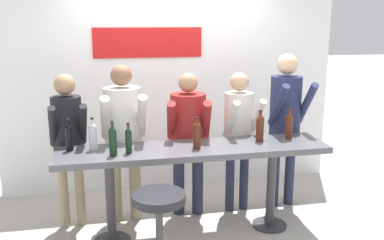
# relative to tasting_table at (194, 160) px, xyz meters

# --- Properties ---
(ground_plane) EXTENTS (40.00, 40.00, 0.00)m
(ground_plane) POSITION_rel_tasting_table_xyz_m (-0.00, 0.00, -0.79)
(ground_plane) COLOR #B2ADA3
(back_wall) EXTENTS (4.25, 0.12, 2.74)m
(back_wall) POSITION_rel_tasting_table_xyz_m (-0.00, 1.41, 0.58)
(back_wall) COLOR white
(back_wall) RESTS_ON ground_plane
(tasting_table) EXTENTS (2.65, 0.59, 0.93)m
(tasting_table) POSITION_rel_tasting_table_xyz_m (0.00, 0.00, 0.00)
(tasting_table) COLOR #4C4C51
(tasting_table) RESTS_ON ground_plane
(bar_stool) EXTENTS (0.46, 0.46, 0.76)m
(bar_stool) POSITION_rel_tasting_table_xyz_m (-0.44, -0.68, -0.28)
(bar_stool) COLOR #333338
(bar_stool) RESTS_ON ground_plane
(person_far_left) EXTENTS (0.40, 0.52, 1.62)m
(person_far_left) POSITION_rel_tasting_table_xyz_m (-1.21, 0.43, 0.22)
(person_far_left) COLOR gray
(person_far_left) RESTS_ON ground_plane
(person_left) EXTENTS (0.46, 0.55, 1.69)m
(person_left) POSITION_rel_tasting_table_xyz_m (-0.65, 0.47, 0.25)
(person_left) COLOR gray
(person_left) RESTS_ON ground_plane
(person_center_left) EXTENTS (0.50, 0.58, 1.59)m
(person_center_left) POSITION_rel_tasting_table_xyz_m (0.04, 0.47, 0.18)
(person_center_left) COLOR #23283D
(person_center_left) RESTS_ON ground_plane
(person_center) EXTENTS (0.40, 0.51, 1.58)m
(person_center) POSITION_rel_tasting_table_xyz_m (0.60, 0.46, 0.20)
(person_center) COLOR #23283D
(person_center) RESTS_ON ground_plane
(person_center_right) EXTENTS (0.43, 0.55, 1.77)m
(person_center_right) POSITION_rel_tasting_table_xyz_m (1.16, 0.48, 0.31)
(person_center_right) COLOR #23283D
(person_center_right) RESTS_ON ground_plane
(wine_bottle_0) EXTENTS (0.07, 0.07, 0.32)m
(wine_bottle_0) POSITION_rel_tasting_table_xyz_m (1.03, 0.09, 0.28)
(wine_bottle_0) COLOR #4C1E0F
(wine_bottle_0) RESTS_ON tasting_table
(wine_bottle_1) EXTENTS (0.07, 0.07, 0.31)m
(wine_bottle_1) POSITION_rel_tasting_table_xyz_m (-1.18, 0.12, 0.27)
(wine_bottle_1) COLOR black
(wine_bottle_1) RESTS_ON tasting_table
(wine_bottle_2) EXTENTS (0.06, 0.06, 0.29)m
(wine_bottle_2) POSITION_rel_tasting_table_xyz_m (-0.63, -0.07, 0.26)
(wine_bottle_2) COLOR black
(wine_bottle_2) RESTS_ON tasting_table
(wine_bottle_3) EXTENTS (0.07, 0.07, 0.32)m
(wine_bottle_3) POSITION_rel_tasting_table_xyz_m (-0.96, 0.10, 0.28)
(wine_bottle_3) COLOR #B7BCC1
(wine_bottle_3) RESTS_ON tasting_table
(wine_bottle_4) EXTENTS (0.08, 0.08, 0.31)m
(wine_bottle_4) POSITION_rel_tasting_table_xyz_m (0.02, -0.06, 0.28)
(wine_bottle_4) COLOR #4C1E0F
(wine_bottle_4) RESTS_ON tasting_table
(wine_bottle_5) EXTENTS (0.07, 0.07, 0.33)m
(wine_bottle_5) POSITION_rel_tasting_table_xyz_m (-0.77, -0.12, 0.28)
(wine_bottle_5) COLOR black
(wine_bottle_5) RESTS_ON tasting_table
(wine_bottle_6) EXTENTS (0.08, 0.08, 0.33)m
(wine_bottle_6) POSITION_rel_tasting_table_xyz_m (0.70, 0.06, 0.28)
(wine_bottle_6) COLOR #4C1E0F
(wine_bottle_6) RESTS_ON tasting_table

